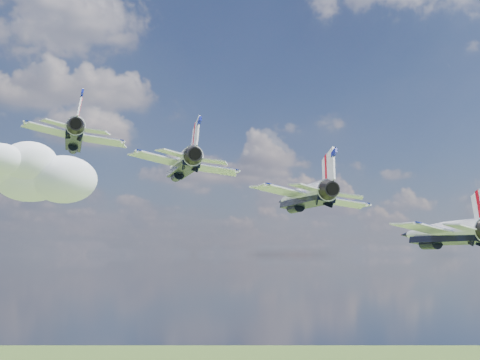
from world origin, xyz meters
name	(u,v)px	position (x,y,z in m)	size (l,w,h in m)	color
cloud_far	(40,173)	(14.64, 236.35, 168.67)	(53.82, 42.29, 21.14)	white
jet_0	(75,137)	(-4.38, 25.26, 147.80)	(10.39, 15.38, 4.59)	white
jet_1	(181,165)	(5.09, 16.97, 144.21)	(10.39, 15.38, 4.59)	white
jet_2	(302,196)	(14.56, 8.68, 140.62)	(10.39, 15.38, 4.59)	white
jet_3	(441,233)	(24.04, 0.39, 137.03)	(10.39, 15.38, 4.59)	white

